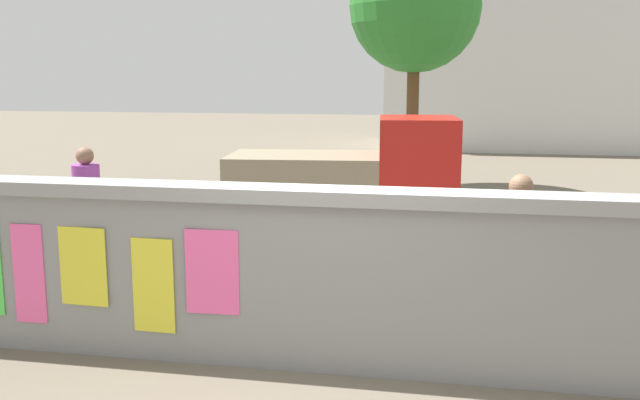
{
  "coord_description": "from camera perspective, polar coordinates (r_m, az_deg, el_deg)",
  "views": [
    {
      "loc": [
        1.04,
        -5.7,
        2.52
      ],
      "look_at": [
        -0.57,
        2.7,
        0.98
      ],
      "focal_mm": 39.58,
      "sensor_mm": 36.0,
      "label": 1
    }
  ],
  "objects": [
    {
      "name": "ground",
      "position": [
        13.97,
        6.39,
        -0.28
      ],
      "size": [
        60.0,
        60.0,
        0.0
      ],
      "primitive_type": "plane",
      "color": "#6B6051"
    },
    {
      "name": "poster_wall",
      "position": [
        6.04,
        0.39,
        -6.24
      ],
      "size": [
        8.51,
        0.42,
        1.58
      ],
      "color": "gray",
      "rests_on": "ground"
    },
    {
      "name": "auto_rickshaw_truck",
      "position": [
        11.25,
        2.82,
        1.89
      ],
      "size": [
        3.73,
        1.86,
        1.85
      ],
      "color": "black",
      "rests_on": "ground"
    },
    {
      "name": "motorcycle",
      "position": [
        10.75,
        18.95,
        -1.42
      ],
      "size": [
        1.9,
        0.56,
        0.87
      ],
      "color": "black",
      "rests_on": "ground"
    },
    {
      "name": "bicycle_near",
      "position": [
        8.31,
        -4.1,
        -4.89
      ],
      "size": [
        1.71,
        0.44,
        0.95
      ],
      "color": "black",
      "rests_on": "ground"
    },
    {
      "name": "person_walking",
      "position": [
        6.79,
        15.73,
        -3.28
      ],
      "size": [
        0.48,
        0.48,
        1.62
      ],
      "color": "purple",
      "rests_on": "ground"
    },
    {
      "name": "person_bystander",
      "position": [
        9.37,
        -18.31,
        0.23
      ],
      "size": [
        0.39,
        0.39,
        1.62
      ],
      "color": "#BF6626",
      "rests_on": "ground"
    },
    {
      "name": "tree_roadside",
      "position": [
        15.94,
        7.68,
        15.19
      ],
      "size": [
        2.86,
        2.86,
        5.39
      ],
      "color": "brown",
      "rests_on": "ground"
    },
    {
      "name": "building_background",
      "position": [
        25.77,
        15.16,
        10.67
      ],
      "size": [
        8.59,
        5.38,
        5.75
      ],
      "color": "silver",
      "rests_on": "ground"
    }
  ]
}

